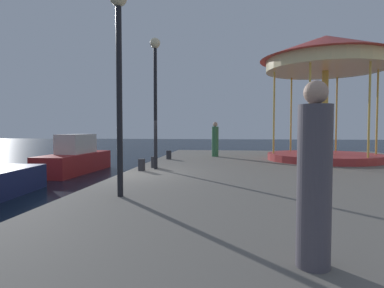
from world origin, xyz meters
TOP-DOWN VIEW (x-y plane):
  - ground_plane at (0.00, 0.00)m, footprint 120.00×120.00m
  - quay_dock at (6.13, 0.00)m, footprint 12.25×22.83m
  - motorboat_red at (-4.33, 5.58)m, footprint 1.77×5.18m
  - carousel at (7.61, 5.09)m, footprint 5.71×5.71m
  - lamp_post_mid_promenade at (1.16, -3.43)m, footprint 0.36×0.36m
  - lamp_post_far_end at (0.85, 1.14)m, footprint 0.36×0.36m
  - bollard_north at (0.60, 4.87)m, footprint 0.24×0.24m
  - bollard_center at (0.70, 1.56)m, footprint 0.24×0.24m
  - bollard_south at (0.47, 0.68)m, footprint 0.24×0.24m
  - person_mid_promenade at (4.27, -6.52)m, footprint 0.34×0.34m
  - person_by_the_water at (2.69, 6.58)m, footprint 0.34×0.34m

SIDE VIEW (x-z plane):
  - ground_plane at x=0.00m, z-range 0.00..0.00m
  - quay_dock at x=6.13m, z-range 0.00..0.80m
  - motorboat_red at x=-4.33m, z-range -0.25..1.69m
  - bollard_north at x=0.60m, z-range 0.80..1.20m
  - bollard_center at x=0.70m, z-range 0.80..1.20m
  - bollard_south at x=0.47m, z-range 0.80..1.20m
  - person_by_the_water at x=2.69m, z-range 0.74..2.51m
  - person_mid_promenade at x=4.27m, z-range 0.74..2.64m
  - lamp_post_mid_promenade at x=1.16m, z-range 1.59..5.84m
  - lamp_post_far_end at x=0.85m, z-range 1.61..6.16m
  - carousel at x=7.61m, z-range 2.19..7.71m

